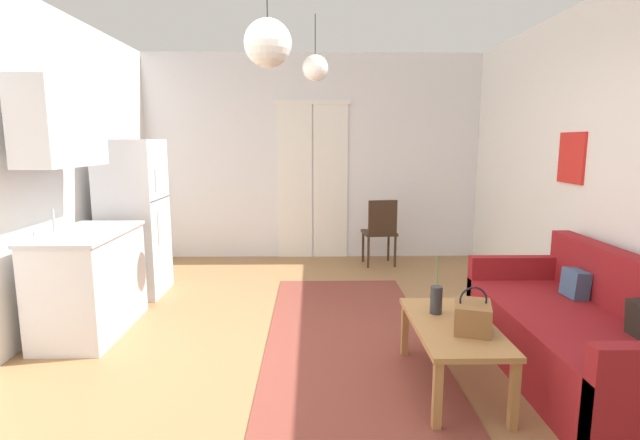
# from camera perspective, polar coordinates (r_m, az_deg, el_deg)

# --- Properties ---
(ground_plane) EXTENTS (5.26, 7.67, 0.10)m
(ground_plane) POSITION_cam_1_polar(r_m,az_deg,el_deg) (3.65, -0.76, -18.36)
(ground_plane) COLOR #996D44
(wall_back) EXTENTS (4.86, 0.13, 2.84)m
(wall_back) POSITION_cam_1_polar(r_m,az_deg,el_deg) (6.82, -0.89, 7.35)
(wall_back) COLOR silver
(wall_back) RESTS_ON ground_plane
(area_rug) EXTENTS (1.37, 3.13, 0.01)m
(area_rug) POSITION_cam_1_polar(r_m,az_deg,el_deg) (4.27, 3.33, -13.30)
(area_rug) COLOR brown
(area_rug) RESTS_ON ground_plane
(couch) EXTENTS (0.88, 1.95, 0.88)m
(couch) POSITION_cam_1_polar(r_m,az_deg,el_deg) (3.90, 29.03, -12.30)
(couch) COLOR maroon
(couch) RESTS_ON ground_plane
(coffee_table) EXTENTS (0.52, 1.05, 0.45)m
(coffee_table) POSITION_cam_1_polar(r_m,az_deg,el_deg) (3.39, 15.52, -12.68)
(coffee_table) COLOR #A87542
(coffee_table) RESTS_ON ground_plane
(bamboo_vase) EXTENTS (0.08, 0.08, 0.41)m
(bamboo_vase) POSITION_cam_1_polar(r_m,az_deg,el_deg) (3.49, 13.67, -9.21)
(bamboo_vase) COLOR #2D2D33
(bamboo_vase) RESTS_ON coffee_table
(handbag) EXTENTS (0.29, 0.33, 0.29)m
(handbag) POSITION_cam_1_polar(r_m,az_deg,el_deg) (3.25, 17.69, -10.89)
(handbag) COLOR brown
(handbag) RESTS_ON coffee_table
(refrigerator) EXTENTS (0.61, 0.66, 1.67)m
(refrigerator) POSITION_cam_1_polar(r_m,az_deg,el_deg) (5.51, -21.28, 0.22)
(refrigerator) COLOR white
(refrigerator) RESTS_ON ground_plane
(kitchen_counter) EXTENTS (0.61, 1.13, 2.13)m
(kitchen_counter) POSITION_cam_1_polar(r_m,az_deg,el_deg) (4.56, -26.47, -2.11)
(kitchen_counter) COLOR silver
(kitchen_counter) RESTS_ON ground_plane
(accent_chair) EXTENTS (0.46, 0.44, 0.90)m
(accent_chair) POSITION_cam_1_polar(r_m,az_deg,el_deg) (6.39, 7.20, -1.08)
(accent_chair) COLOR #382619
(accent_chair) RESTS_ON ground_plane
(pendant_lamp_near) EXTENTS (0.29, 0.29, 0.75)m
(pendant_lamp_near) POSITION_cam_1_polar(r_m,az_deg,el_deg) (3.11, -6.23, 20.19)
(pendant_lamp_near) COLOR black
(pendant_lamp_far) EXTENTS (0.25, 0.25, 0.62)m
(pendant_lamp_far) POSITION_cam_1_polar(r_m,az_deg,el_deg) (4.84, -0.57, 17.65)
(pendant_lamp_far) COLOR black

